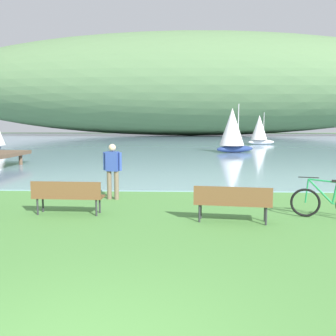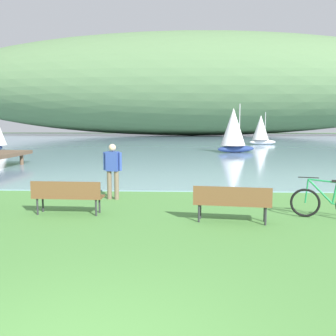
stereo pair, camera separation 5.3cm
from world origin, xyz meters
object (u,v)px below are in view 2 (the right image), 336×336
(bicycle_beside_path, at_px, (328,203))
(park_bench_further_along, at_px, (67,194))
(sailboat_toward_hillside, at_px, (261,129))
(sailboat_far_off, at_px, (234,130))
(park_bench_near_camera, at_px, (232,201))
(person_at_shoreline, at_px, (113,168))

(bicycle_beside_path, bearing_deg, park_bench_further_along, 178.48)
(park_bench_further_along, bearing_deg, bicycle_beside_path, -1.52)
(bicycle_beside_path, xyz_separation_m, sailboat_toward_hillside, (5.23, 33.32, 1.34))
(bicycle_beside_path, distance_m, sailboat_far_off, 21.13)
(park_bench_near_camera, relative_size, sailboat_far_off, 0.47)
(bicycle_beside_path, xyz_separation_m, person_at_shoreline, (-5.70, 2.18, 0.58))
(park_bench_near_camera, distance_m, person_at_shoreline, 4.27)
(park_bench_near_camera, xyz_separation_m, sailboat_far_off, (2.92, 21.55, 1.35))
(park_bench_further_along, bearing_deg, sailboat_toward_hillside, 70.51)
(park_bench_further_along, height_order, person_at_shoreline, person_at_shoreline)
(bicycle_beside_path, height_order, sailboat_toward_hillside, sailboat_toward_hillside)
(park_bench_near_camera, bearing_deg, bicycle_beside_path, 11.21)
(person_at_shoreline, xyz_separation_m, sailboat_far_off, (6.23, 18.90, 0.90))
(park_bench_near_camera, distance_m, sailboat_toward_hillside, 34.67)
(park_bench_further_along, relative_size, bicycle_beside_path, 1.06)
(sailboat_toward_hillside, bearing_deg, park_bench_near_camera, -102.72)
(park_bench_near_camera, bearing_deg, park_bench_further_along, 171.04)
(park_bench_further_along, relative_size, sailboat_far_off, 0.47)
(bicycle_beside_path, bearing_deg, park_bench_near_camera, -168.79)
(park_bench_further_along, bearing_deg, park_bench_near_camera, -8.96)
(person_at_shoreline, height_order, sailboat_toward_hillside, sailboat_toward_hillside)
(bicycle_beside_path, relative_size, sailboat_far_off, 0.44)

